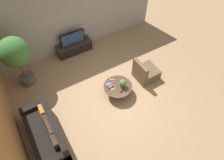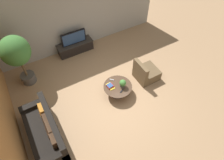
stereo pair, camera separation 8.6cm
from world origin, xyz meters
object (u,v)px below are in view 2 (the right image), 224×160
object	(u,v)px
media_console	(75,47)
television	(74,38)
armchair_wicker	(146,73)
potted_plant_tabletop	(123,84)
couch_by_wall	(45,131)
potted_palm_tall	(16,54)
coffee_table	(118,88)

from	to	relation	value
media_console	television	xyz separation A→B (m)	(0.00, -0.00, 0.49)
armchair_wicker	television	bearing A→B (deg)	32.16
potted_plant_tabletop	couch_by_wall	bearing A→B (deg)	-175.46
couch_by_wall	potted_palm_tall	bearing A→B (deg)	177.43
coffee_table	couch_by_wall	world-z (taller)	couch_by_wall
media_console	couch_by_wall	world-z (taller)	couch_by_wall
coffee_table	potted_palm_tall	xyz separation A→B (m)	(-2.59, 2.12, 1.11)
media_console	armchair_wicker	xyz separation A→B (m)	(1.70, -2.70, 0.04)
couch_by_wall	potted_plant_tabletop	size ratio (longest dim) A/B	6.61
couch_by_wall	potted_plant_tabletop	bearing A→B (deg)	94.54
potted_palm_tall	potted_plant_tabletop	size ratio (longest dim) A/B	6.44
media_console	armchair_wicker	size ratio (longest dim) A/B	1.73
coffee_table	television	bearing A→B (deg)	98.53
armchair_wicker	potted_plant_tabletop	world-z (taller)	armchair_wicker
media_console	coffee_table	world-z (taller)	media_console
media_console	couch_by_wall	xyz separation A→B (m)	(-2.28, -3.12, 0.06)
media_console	couch_by_wall	size ratio (longest dim) A/B	0.72
coffee_table	armchair_wicker	distance (m)	1.28
television	couch_by_wall	xyz separation A→B (m)	(-2.28, -3.12, -0.43)
television	potted_plant_tabletop	distance (m)	2.95
potted_palm_tall	potted_plant_tabletop	world-z (taller)	potted_palm_tall
couch_by_wall	potted_palm_tall	size ratio (longest dim) A/B	1.03
armchair_wicker	potted_palm_tall	xyz separation A→B (m)	(-3.86, 2.02, 1.12)
couch_by_wall	armchair_wicker	bearing A→B (deg)	96.12
media_console	potted_palm_tall	xyz separation A→B (m)	(-2.17, -0.68, 1.16)
media_console	potted_palm_tall	world-z (taller)	potted_palm_tall
television	potted_plant_tabletop	bearing A→B (deg)	-79.20
television	armchair_wicker	size ratio (longest dim) A/B	1.19
armchair_wicker	potted_palm_tall	distance (m)	4.50
media_console	potted_plant_tabletop	bearing A→B (deg)	-79.20
television	armchair_wicker	bearing A→B (deg)	-57.84
television	potted_plant_tabletop	xyz separation A→B (m)	(0.55, -2.90, -0.15)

